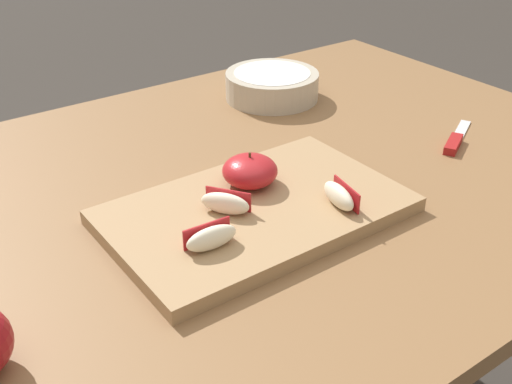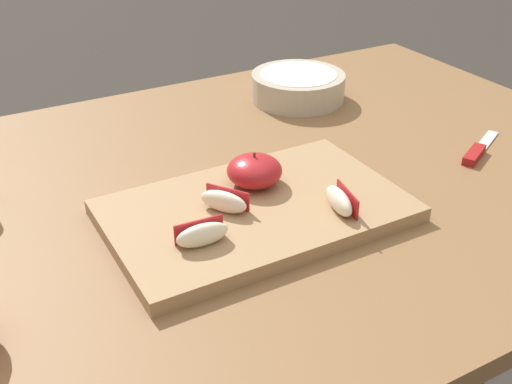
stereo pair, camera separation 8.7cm
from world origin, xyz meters
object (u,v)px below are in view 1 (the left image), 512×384
(apple_wedge_near_knife, at_px, (225,203))
(paring_knife, at_px, (455,142))
(apple_wedge_back, at_px, (339,196))
(ceramic_fruit_bowl, at_px, (272,85))
(apple_half_skin_up, at_px, (250,171))
(apple_wedge_left, at_px, (211,238))
(cutting_board, at_px, (256,211))

(apple_wedge_near_knife, height_order, paring_knife, apple_wedge_near_knife)
(apple_wedge_near_knife, bearing_deg, apple_wedge_back, -28.77)
(apple_wedge_near_knife, distance_m, ceramic_fruit_bowl, 0.49)
(apple_half_skin_up, bearing_deg, apple_wedge_left, -142.04)
(apple_half_skin_up, xyz_separation_m, apple_wedge_near_knife, (-0.07, -0.05, -0.01))
(apple_wedge_left, bearing_deg, ceramic_fruit_bowl, 45.14)
(apple_half_skin_up, xyz_separation_m, apple_wedge_left, (-0.13, -0.10, -0.01))
(cutting_board, distance_m, apple_wedge_left, 0.12)
(paring_knife, bearing_deg, apple_wedge_left, -175.61)
(apple_wedge_left, height_order, apple_wedge_back, same)
(apple_wedge_back, bearing_deg, apple_wedge_left, 175.01)
(ceramic_fruit_bowl, bearing_deg, apple_wedge_back, -115.61)
(cutting_board, relative_size, paring_knife, 2.77)
(ceramic_fruit_bowl, bearing_deg, apple_half_skin_up, -131.84)
(apple_half_skin_up, relative_size, paring_knife, 0.54)
(ceramic_fruit_bowl, bearing_deg, apple_wedge_left, -134.86)
(apple_half_skin_up, distance_m, ceramic_fruit_bowl, 0.40)
(apple_wedge_left, distance_m, ceramic_fruit_bowl, 0.57)
(cutting_board, bearing_deg, apple_wedge_near_knife, 171.94)
(cutting_board, xyz_separation_m, apple_wedge_near_knife, (-0.05, 0.01, 0.03))
(cutting_board, bearing_deg, paring_knife, -1.62)
(apple_half_skin_up, relative_size, apple_wedge_back, 1.13)
(apple_half_skin_up, xyz_separation_m, paring_knife, (0.39, -0.06, -0.04))
(cutting_board, xyz_separation_m, apple_wedge_back, (0.09, -0.07, 0.03))
(apple_wedge_back, bearing_deg, paring_knife, 10.03)
(cutting_board, distance_m, paring_knife, 0.42)
(apple_wedge_left, height_order, ceramic_fruit_bowl, ceramic_fruit_bowl)
(apple_wedge_back, bearing_deg, apple_wedge_near_knife, 151.23)
(cutting_board, height_order, ceramic_fruit_bowl, ceramic_fruit_bowl)
(cutting_board, bearing_deg, apple_half_skin_up, 62.96)
(cutting_board, relative_size, apple_wedge_back, 5.73)
(apple_wedge_left, relative_size, apple_wedge_near_knife, 1.01)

